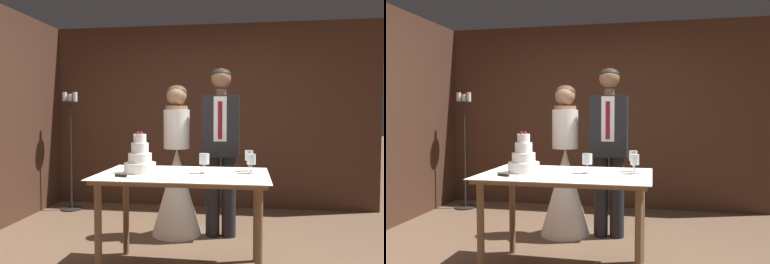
% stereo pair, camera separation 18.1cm
% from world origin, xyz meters
% --- Properties ---
extents(wall_back, '(4.63, 0.12, 2.55)m').
position_xyz_m(wall_back, '(0.00, 2.34, 1.28)').
color(wall_back, '#472B1E').
rests_on(wall_back, ground_plane).
extents(cake_table, '(1.38, 0.84, 0.83)m').
position_xyz_m(cake_table, '(0.05, 0.05, 0.73)').
color(cake_table, brown).
rests_on(cake_table, ground_plane).
extents(tiered_cake, '(0.26, 0.26, 0.34)m').
position_xyz_m(tiered_cake, '(-0.32, 0.05, 0.93)').
color(tiered_cake, white).
rests_on(tiered_cake, cake_table).
extents(cake_knife, '(0.41, 0.12, 0.02)m').
position_xyz_m(cake_knife, '(-0.33, -0.20, 0.83)').
color(cake_knife, silver).
rests_on(cake_knife, cake_table).
extents(wine_glass_near, '(0.07, 0.07, 0.16)m').
position_xyz_m(wine_glass_near, '(0.60, 0.14, 0.93)').
color(wine_glass_near, silver).
rests_on(wine_glass_near, cake_table).
extents(wine_glass_middle, '(0.07, 0.07, 0.18)m').
position_xyz_m(wine_glass_middle, '(0.58, 0.25, 0.95)').
color(wine_glass_middle, silver).
rests_on(wine_glass_middle, cake_table).
extents(wine_glass_far, '(0.08, 0.08, 0.16)m').
position_xyz_m(wine_glass_far, '(0.22, 0.08, 0.94)').
color(wine_glass_far, silver).
rests_on(wine_glass_far, cake_table).
extents(bride, '(0.54, 0.54, 1.62)m').
position_xyz_m(bride, '(-0.19, 1.03, 0.60)').
color(bride, white).
rests_on(bride, ground_plane).
extents(groom, '(0.38, 0.25, 1.79)m').
position_xyz_m(groom, '(0.29, 1.03, 1.01)').
color(groom, black).
rests_on(groom, ground_plane).
extents(candle_stand, '(0.28, 0.28, 1.60)m').
position_xyz_m(candle_stand, '(-1.81, 1.84, 0.81)').
color(candle_stand, black).
rests_on(candle_stand, ground_plane).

